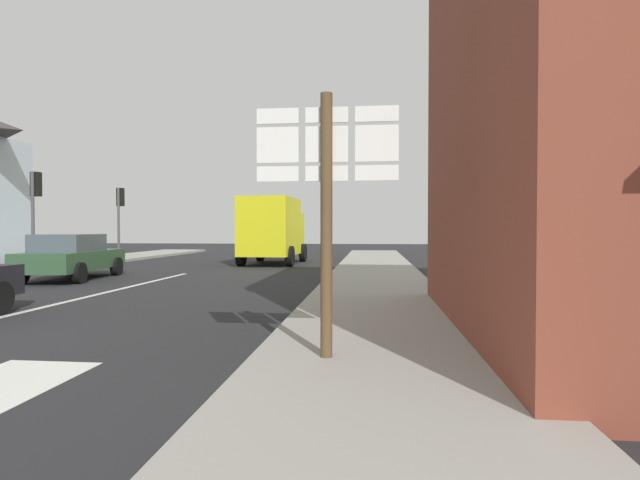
{
  "coord_description": "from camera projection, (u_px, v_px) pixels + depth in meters",
  "views": [
    {
      "loc": [
        6.8,
        -5.62,
        1.63
      ],
      "look_at": [
        5.33,
        8.45,
        1.32
      ],
      "focal_mm": 28.11,
      "sensor_mm": 36.0,
      "label": 1
    }
  ],
  "objects": [
    {
      "name": "sedan_far",
      "position": [
        72.0,
        256.0,
        16.23
      ],
      "size": [
        2.28,
        4.35,
        1.47
      ],
      "color": "#2D5133",
      "rests_on": "ground"
    },
    {
      "name": "route_sign_post",
      "position": [
        327.0,
        197.0,
        5.82
      ],
      "size": [
        1.66,
        0.14,
        3.2
      ],
      "color": "brown",
      "rests_on": "ground"
    },
    {
      "name": "ground_plane",
      "position": [
        162.0,
        279.0,
        16.28
      ],
      "size": [
        80.0,
        80.0,
        0.0
      ],
      "primitive_type": "plane",
      "color": "#232326"
    },
    {
      "name": "sidewalk_right",
      "position": [
        377.0,
        287.0,
        13.57
      ],
      "size": [
        3.11,
        44.0,
        0.14
      ],
      "primitive_type": "cube",
      "color": "gray",
      "rests_on": "ground"
    },
    {
      "name": "traffic_light_near_left",
      "position": [
        35.0,
        198.0,
        18.59
      ],
      "size": [
        0.3,
        0.49,
        3.76
      ],
      "color": "#47474C",
      "rests_on": "ground"
    },
    {
      "name": "traffic_light_far_left",
      "position": [
        120.0,
        207.0,
        24.83
      ],
      "size": [
        0.3,
        0.49,
        3.68
      ],
      "color": "#47474C",
      "rests_on": "ground"
    },
    {
      "name": "delivery_truck",
      "position": [
        273.0,
        229.0,
        23.38
      ],
      "size": [
        2.61,
        5.06,
        3.05
      ],
      "color": "yellow",
      "rests_on": "ground"
    },
    {
      "name": "lane_centre_stripe",
      "position": [
        94.0,
        295.0,
        12.3
      ],
      "size": [
        0.16,
        12.0,
        0.01
      ],
      "primitive_type": "cube",
      "color": "silver",
      "rests_on": "ground"
    }
  ]
}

